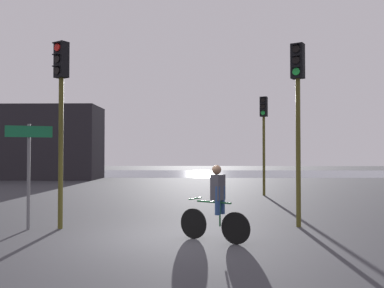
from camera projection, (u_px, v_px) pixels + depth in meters
The scene contains 8 objects.
ground_plane at pixel (165, 238), 9.38m from camera, with size 120.00×120.00×0.00m, color #333338.
water_strip at pixel (193, 173), 41.85m from camera, with size 80.00×16.00×0.01m, color slate.
distant_building at pixel (20, 143), 32.19m from camera, with size 11.91×4.00×5.47m, color black.
traffic_light_far_right at pixel (264, 127), 19.33m from camera, with size 0.39×0.41×4.46m.
traffic_light_near_right at pixel (298, 100), 10.96m from camera, with size 0.40×0.42×4.70m.
traffic_light_near_left at pixel (61, 99), 10.68m from camera, with size 0.40×0.42×4.67m.
direction_sign_post at pixel (29, 160), 10.54m from camera, with size 1.04×0.42×2.60m.
cyclist at pixel (216, 203), 9.05m from camera, with size 1.45×0.97×1.62m.
Camera 1 is at (0.80, -9.42, 1.84)m, focal length 40.00 mm.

